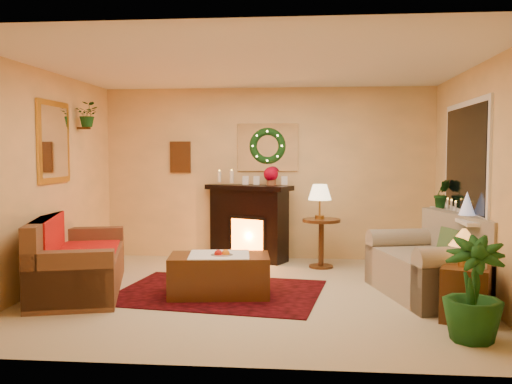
# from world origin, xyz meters

# --- Properties ---
(floor) EXTENTS (5.00, 5.00, 0.00)m
(floor) POSITION_xyz_m (0.00, 0.00, 0.00)
(floor) COLOR beige
(floor) RESTS_ON ground
(ceiling) EXTENTS (5.00, 5.00, 0.00)m
(ceiling) POSITION_xyz_m (0.00, 0.00, 2.60)
(ceiling) COLOR white
(ceiling) RESTS_ON ground
(wall_back) EXTENTS (5.00, 5.00, 0.00)m
(wall_back) POSITION_xyz_m (0.00, 2.25, 1.30)
(wall_back) COLOR #EFD88C
(wall_back) RESTS_ON ground
(wall_front) EXTENTS (5.00, 5.00, 0.00)m
(wall_front) POSITION_xyz_m (0.00, -2.25, 1.30)
(wall_front) COLOR #EFD88C
(wall_front) RESTS_ON ground
(wall_left) EXTENTS (4.50, 4.50, 0.00)m
(wall_left) POSITION_xyz_m (-2.50, 0.00, 1.30)
(wall_left) COLOR #EFD88C
(wall_left) RESTS_ON ground
(wall_right) EXTENTS (4.50, 4.50, 0.00)m
(wall_right) POSITION_xyz_m (2.50, 0.00, 1.30)
(wall_right) COLOR #EFD88C
(wall_right) RESTS_ON ground
(area_rug) EXTENTS (2.52, 2.03, 0.01)m
(area_rug) POSITION_xyz_m (-0.40, 0.01, 0.01)
(area_rug) COLOR #480E16
(area_rug) RESTS_ON floor
(sofa) EXTENTS (1.42, 2.22, 0.88)m
(sofa) POSITION_xyz_m (-2.04, -0.03, 0.43)
(sofa) COLOR brown
(sofa) RESTS_ON floor
(red_throw) EXTENTS (0.83, 1.34, 0.02)m
(red_throw) POSITION_xyz_m (-2.09, 0.14, 0.46)
(red_throw) COLOR #CF431F
(red_throw) RESTS_ON sofa
(fireplace) EXTENTS (1.21, 0.82, 1.07)m
(fireplace) POSITION_xyz_m (-0.27, 2.04, 0.55)
(fireplace) COLOR black
(fireplace) RESTS_ON floor
(poinsettia) EXTENTS (0.22, 0.22, 0.22)m
(poinsettia) POSITION_xyz_m (0.07, 2.01, 1.30)
(poinsettia) COLOR #AB001B
(poinsettia) RESTS_ON fireplace
(mantel_candle_a) EXTENTS (0.05, 0.05, 0.16)m
(mantel_candle_a) POSITION_xyz_m (-0.71, 2.03, 1.26)
(mantel_candle_a) COLOR silver
(mantel_candle_a) RESTS_ON fireplace
(mantel_candle_b) EXTENTS (0.06, 0.06, 0.18)m
(mantel_candle_b) POSITION_xyz_m (-0.52, 1.98, 1.26)
(mantel_candle_b) COLOR white
(mantel_candle_b) RESTS_ON fireplace
(mantel_mirror) EXTENTS (0.92, 0.02, 0.72)m
(mantel_mirror) POSITION_xyz_m (0.00, 2.23, 1.70)
(mantel_mirror) COLOR white
(mantel_mirror) RESTS_ON wall_back
(wreath) EXTENTS (0.55, 0.11, 0.55)m
(wreath) POSITION_xyz_m (0.00, 2.19, 1.72)
(wreath) COLOR #194719
(wreath) RESTS_ON wall_back
(wall_art) EXTENTS (0.32, 0.03, 0.48)m
(wall_art) POSITION_xyz_m (-1.35, 2.23, 1.55)
(wall_art) COLOR #381E11
(wall_art) RESTS_ON wall_back
(gold_mirror) EXTENTS (0.03, 0.84, 1.00)m
(gold_mirror) POSITION_xyz_m (-2.48, 0.30, 1.75)
(gold_mirror) COLOR gold
(gold_mirror) RESTS_ON wall_left
(hanging_plant) EXTENTS (0.33, 0.28, 0.36)m
(hanging_plant) POSITION_xyz_m (-2.34, 1.05, 1.97)
(hanging_plant) COLOR #194719
(hanging_plant) RESTS_ON wall_left
(loveseat) EXTENTS (1.30, 1.78, 0.93)m
(loveseat) POSITION_xyz_m (1.99, 0.08, 0.42)
(loveseat) COLOR tan
(loveseat) RESTS_ON floor
(window_frame) EXTENTS (0.03, 1.86, 1.36)m
(window_frame) POSITION_xyz_m (2.48, 0.55, 1.55)
(window_frame) COLOR white
(window_frame) RESTS_ON wall_right
(window_glass) EXTENTS (0.02, 1.70, 1.22)m
(window_glass) POSITION_xyz_m (2.47, 0.55, 1.55)
(window_glass) COLOR black
(window_glass) RESTS_ON wall_right
(window_sill) EXTENTS (0.22, 1.86, 0.04)m
(window_sill) POSITION_xyz_m (2.38, 0.55, 0.87)
(window_sill) COLOR white
(window_sill) RESTS_ON wall_right
(mini_tree) EXTENTS (0.20, 0.20, 0.30)m
(mini_tree) POSITION_xyz_m (2.39, 0.08, 1.04)
(mini_tree) COLOR silver
(mini_tree) RESTS_ON window_sill
(sill_plant) EXTENTS (0.27, 0.22, 0.49)m
(sill_plant) POSITION_xyz_m (2.37, 1.22, 1.08)
(sill_plant) COLOR #2B5C32
(sill_plant) RESTS_ON window_sill
(side_table_round) EXTENTS (0.56, 0.56, 0.69)m
(side_table_round) POSITION_xyz_m (0.81, 1.58, 0.32)
(side_table_round) COLOR #4A3020
(side_table_round) RESTS_ON floor
(lamp_cream) EXTENTS (0.33, 0.33, 0.50)m
(lamp_cream) POSITION_xyz_m (0.78, 1.60, 0.88)
(lamp_cream) COLOR #FFE0A0
(lamp_cream) RESTS_ON side_table_round
(end_table_square) EXTENTS (0.55, 0.55, 0.53)m
(end_table_square) POSITION_xyz_m (2.14, -0.86, 0.27)
(end_table_square) COLOR black
(end_table_square) RESTS_ON floor
(lamp_tiffany) EXTENTS (0.28, 0.28, 0.42)m
(lamp_tiffany) POSITION_xyz_m (2.12, -0.84, 0.74)
(lamp_tiffany) COLOR #FFAE34
(lamp_tiffany) RESTS_ON end_table_square
(coffee_table) EXTENTS (1.18, 0.74, 0.47)m
(coffee_table) POSITION_xyz_m (-0.37, -0.14, 0.21)
(coffee_table) COLOR #47220F
(coffee_table) RESTS_ON floor
(fruit_bowl) EXTENTS (0.25, 0.25, 0.06)m
(fruit_bowl) POSITION_xyz_m (-0.34, -0.17, 0.45)
(fruit_bowl) COLOR #BCB89F
(fruit_bowl) RESTS_ON coffee_table
(floor_palm) EXTENTS (1.78, 1.78, 2.71)m
(floor_palm) POSITION_xyz_m (2.04, -1.46, 0.45)
(floor_palm) COLOR #163710
(floor_palm) RESTS_ON floor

